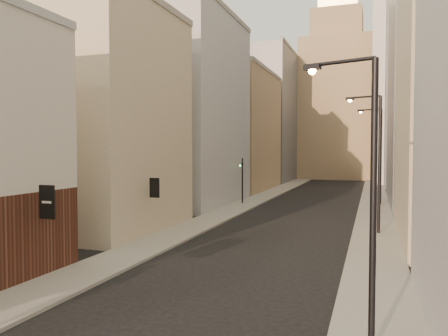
# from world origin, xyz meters

# --- Properties ---
(sidewalk_left) EXTENTS (3.00, 140.00, 0.15)m
(sidewalk_left) POSITION_xyz_m (-6.50, 55.00, 0.07)
(sidewalk_left) COLOR gray
(sidewalk_left) RESTS_ON ground
(sidewalk_right) EXTENTS (3.00, 140.00, 0.15)m
(sidewalk_right) POSITION_xyz_m (6.50, 55.00, 0.07)
(sidewalk_right) COLOR gray
(sidewalk_right) RESTS_ON ground
(left_bldg_beige) EXTENTS (8.00, 12.00, 16.00)m
(left_bldg_beige) POSITION_xyz_m (-12.00, 26.00, 8.00)
(left_bldg_beige) COLOR tan
(left_bldg_beige) RESTS_ON ground
(left_bldg_grey) EXTENTS (8.00, 16.00, 20.00)m
(left_bldg_grey) POSITION_xyz_m (-12.00, 42.00, 10.00)
(left_bldg_grey) COLOR #9B9CA1
(left_bldg_grey) RESTS_ON ground
(left_bldg_tan) EXTENTS (8.00, 18.00, 17.00)m
(left_bldg_tan) POSITION_xyz_m (-12.00, 60.00, 8.50)
(left_bldg_tan) COLOR #9F825D
(left_bldg_tan) RESTS_ON ground
(left_bldg_wingrid) EXTENTS (8.00, 20.00, 24.00)m
(left_bldg_wingrid) POSITION_xyz_m (-12.00, 80.00, 12.00)
(left_bldg_wingrid) COLOR gray
(left_bldg_wingrid) RESTS_ON ground
(right_bldg_wingrid) EXTENTS (8.00, 20.00, 26.00)m
(right_bldg_wingrid) POSITION_xyz_m (12.00, 50.00, 13.00)
(right_bldg_wingrid) COLOR gray
(right_bldg_wingrid) RESTS_ON ground
(clock_tower) EXTENTS (14.00, 14.00, 44.90)m
(clock_tower) POSITION_xyz_m (-1.00, 92.00, 17.63)
(clock_tower) COLOR #9F825D
(clock_tower) RESTS_ON ground
(white_tower) EXTENTS (8.00, 8.00, 41.50)m
(white_tower) POSITION_xyz_m (10.00, 78.00, 18.61)
(white_tower) COLOR silver
(white_tower) RESTS_ON ground
(streetlamp_near) EXTENTS (2.16, 0.82, 8.50)m
(streetlamp_near) POSITION_xyz_m (6.09, 11.31, 4.86)
(streetlamp_near) COLOR black
(streetlamp_near) RESTS_ON ground
(streetlamp_mid) EXTENTS (2.46, 0.93, 9.66)m
(streetlamp_mid) POSITION_xyz_m (6.48, 30.31, 5.52)
(streetlamp_mid) COLOR black
(streetlamp_mid) RESTS_ON ground
(streetlamp_far) EXTENTS (2.55, 1.16, 10.23)m
(streetlamp_far) POSITION_xyz_m (6.82, 47.19, 5.84)
(streetlamp_far) COLOR black
(streetlamp_far) RESTS_ON ground
(traffic_light_left) EXTENTS (0.57, 0.48, 5.00)m
(traffic_light_left) POSITION_xyz_m (-6.97, 43.30, 3.68)
(traffic_light_left) COLOR black
(traffic_light_left) RESTS_ON ground
(traffic_light_right) EXTENTS (0.72, 0.72, 5.00)m
(traffic_light_right) POSITION_xyz_m (6.31, 41.48, 3.85)
(traffic_light_right) COLOR black
(traffic_light_right) RESTS_ON ground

